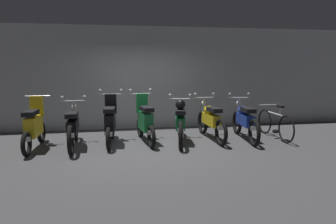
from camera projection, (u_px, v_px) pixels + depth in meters
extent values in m
plane|color=#424244|center=(148.00, 148.00, 6.89)|extent=(80.00, 80.00, 0.00)
cube|color=#9EA0A3|center=(139.00, 78.00, 8.96)|extent=(16.00, 0.30, 3.00)
torus|color=black|center=(41.00, 132.00, 7.30)|extent=(0.10, 0.53, 0.53)
torus|color=black|center=(26.00, 144.00, 6.18)|extent=(0.10, 0.53, 0.53)
cube|color=gold|center=(34.00, 126.00, 6.70)|extent=(0.24, 0.74, 0.44)
cube|color=gold|center=(37.00, 106.00, 6.97)|extent=(0.28, 0.13, 0.48)
cube|color=black|center=(30.00, 113.00, 6.49)|extent=(0.25, 0.53, 0.10)
cylinder|color=#B7BABF|center=(38.00, 96.00, 7.07)|extent=(0.56, 0.05, 0.04)
cylinder|color=#B7BABF|center=(40.00, 115.00, 7.19)|extent=(0.06, 0.15, 0.85)
sphere|color=silver|center=(39.00, 102.00, 7.14)|extent=(0.12, 0.12, 0.12)
cube|color=white|center=(26.00, 139.00, 6.18)|extent=(0.16, 0.02, 0.10)
torus|color=black|center=(75.00, 128.00, 7.50)|extent=(0.12, 0.65, 0.65)
torus|color=black|center=(70.00, 140.00, 6.25)|extent=(0.12, 0.65, 0.65)
cube|color=black|center=(73.00, 126.00, 6.85)|extent=(0.26, 0.84, 0.28)
ellipsoid|color=black|center=(73.00, 115.00, 6.96)|extent=(0.28, 0.45, 0.22)
cube|color=black|center=(71.00, 115.00, 6.63)|extent=(0.27, 0.53, 0.10)
cylinder|color=#B7BABF|center=(74.00, 101.00, 7.30)|extent=(0.56, 0.06, 0.04)
sphere|color=#B7BABF|center=(62.00, 97.00, 7.22)|extent=(0.07, 0.07, 0.07)
sphere|color=#B7BABF|center=(85.00, 97.00, 7.34)|extent=(0.07, 0.07, 0.07)
cylinder|color=#B7BABF|center=(75.00, 116.00, 7.40)|extent=(0.06, 0.16, 0.65)
sphere|color=silver|center=(74.00, 107.00, 7.37)|extent=(0.12, 0.12, 0.12)
cube|color=white|center=(70.00, 136.00, 6.26)|extent=(0.16, 0.02, 0.10)
torus|color=black|center=(112.00, 128.00, 7.75)|extent=(0.12, 0.53, 0.53)
torus|color=black|center=(109.00, 139.00, 6.62)|extent=(0.12, 0.53, 0.53)
cube|color=black|center=(110.00, 122.00, 7.15)|extent=(0.26, 0.75, 0.44)
cube|color=black|center=(111.00, 104.00, 7.42)|extent=(0.29, 0.14, 0.48)
cube|color=black|center=(109.00, 110.00, 6.94)|extent=(0.27, 0.53, 0.10)
cylinder|color=#B7BABF|center=(111.00, 94.00, 7.52)|extent=(0.56, 0.07, 0.04)
sphere|color=#B7BABF|center=(100.00, 90.00, 7.48)|extent=(0.07, 0.07, 0.07)
sphere|color=#B7BABF|center=(121.00, 90.00, 7.54)|extent=(0.07, 0.07, 0.07)
cylinder|color=#B7BABF|center=(112.00, 113.00, 7.64)|extent=(0.06, 0.15, 0.85)
sphere|color=silver|center=(111.00, 100.00, 7.59)|extent=(0.12, 0.12, 0.12)
cube|color=white|center=(109.00, 134.00, 6.63)|extent=(0.16, 0.02, 0.10)
torus|color=black|center=(140.00, 127.00, 7.88)|extent=(0.16, 0.54, 0.53)
torus|color=black|center=(151.00, 137.00, 6.80)|extent=(0.16, 0.54, 0.53)
cube|color=#197238|center=(145.00, 121.00, 7.30)|extent=(0.32, 0.76, 0.44)
cube|color=#197238|center=(142.00, 103.00, 7.56)|extent=(0.29, 0.16, 0.48)
cube|color=black|center=(147.00, 109.00, 7.10)|extent=(0.31, 0.55, 0.10)
cylinder|color=#B7BABF|center=(141.00, 94.00, 7.66)|extent=(0.56, 0.11, 0.04)
sphere|color=#B7BABF|center=(130.00, 90.00, 7.56)|extent=(0.07, 0.07, 0.07)
sphere|color=#B7BABF|center=(150.00, 90.00, 7.72)|extent=(0.07, 0.07, 0.07)
cylinder|color=#B7BABF|center=(140.00, 112.00, 7.77)|extent=(0.08, 0.15, 0.85)
sphere|color=silver|center=(140.00, 99.00, 7.72)|extent=(0.12, 0.12, 0.12)
cube|color=white|center=(151.00, 133.00, 6.81)|extent=(0.16, 0.03, 0.10)
torus|color=black|center=(180.00, 124.00, 7.98)|extent=(0.22, 0.66, 0.65)
torus|color=black|center=(181.00, 135.00, 6.70)|extent=(0.22, 0.66, 0.65)
cube|color=#197238|center=(180.00, 122.00, 7.31)|extent=(0.38, 0.86, 0.28)
ellipsoid|color=#197238|center=(180.00, 112.00, 7.43)|extent=(0.34, 0.48, 0.22)
cube|color=black|center=(180.00, 112.00, 7.09)|extent=(0.34, 0.56, 0.10)
cylinder|color=#B7BABF|center=(180.00, 99.00, 7.77)|extent=(0.56, 0.14, 0.04)
sphere|color=#B7BABF|center=(170.00, 95.00, 7.76)|extent=(0.07, 0.07, 0.07)
sphere|color=#B7BABF|center=(190.00, 95.00, 7.75)|extent=(0.07, 0.07, 0.07)
cylinder|color=#B7BABF|center=(180.00, 113.00, 7.88)|extent=(0.09, 0.17, 0.65)
sphere|color=silver|center=(180.00, 104.00, 7.85)|extent=(0.12, 0.12, 0.12)
cube|color=white|center=(181.00, 131.00, 6.71)|extent=(0.16, 0.04, 0.10)
sphere|color=black|center=(180.00, 104.00, 7.06)|extent=(0.24, 0.24, 0.24)
torus|color=black|center=(203.00, 122.00, 8.26)|extent=(0.12, 0.65, 0.65)
torus|color=black|center=(221.00, 132.00, 7.00)|extent=(0.12, 0.65, 0.65)
cube|color=gold|center=(211.00, 120.00, 7.60)|extent=(0.26, 0.84, 0.28)
ellipsoid|color=gold|center=(209.00, 110.00, 7.72)|extent=(0.28, 0.45, 0.22)
cube|color=black|center=(214.00, 110.00, 7.38)|extent=(0.27, 0.53, 0.10)
cylinder|color=#B7BABF|center=(204.00, 98.00, 8.05)|extent=(0.56, 0.06, 0.04)
sphere|color=#B7BABF|center=(195.00, 94.00, 7.98)|extent=(0.07, 0.07, 0.07)
sphere|color=#B7BABF|center=(214.00, 94.00, 8.09)|extent=(0.07, 0.07, 0.07)
cylinder|color=#B7BABF|center=(203.00, 111.00, 8.16)|extent=(0.06, 0.16, 0.65)
sphere|color=silver|center=(204.00, 103.00, 8.12)|extent=(0.12, 0.12, 0.12)
cube|color=white|center=(221.00, 128.00, 7.01)|extent=(0.16, 0.02, 0.10)
torus|color=black|center=(237.00, 122.00, 8.25)|extent=(0.15, 0.66, 0.65)
torus|color=black|center=(254.00, 133.00, 6.97)|extent=(0.15, 0.66, 0.65)
cube|color=#1E389E|center=(245.00, 120.00, 7.58)|extent=(0.30, 0.85, 0.28)
ellipsoid|color=#1E389E|center=(243.00, 110.00, 7.70)|extent=(0.30, 0.46, 0.22)
cube|color=black|center=(248.00, 110.00, 7.36)|extent=(0.29, 0.54, 0.10)
cylinder|color=#B7BABF|center=(239.00, 98.00, 8.04)|extent=(0.56, 0.09, 0.04)
sphere|color=#B7BABF|center=(230.00, 94.00, 8.01)|extent=(0.07, 0.07, 0.07)
sphere|color=#B7BABF|center=(249.00, 94.00, 8.05)|extent=(0.07, 0.07, 0.07)
cylinder|color=#B7BABF|center=(238.00, 111.00, 8.15)|extent=(0.07, 0.16, 0.65)
sphere|color=silver|center=(238.00, 103.00, 8.12)|extent=(0.12, 0.12, 0.12)
cube|color=white|center=(254.00, 128.00, 6.98)|extent=(0.16, 0.03, 0.10)
torus|color=black|center=(265.00, 121.00, 8.28)|extent=(0.05, 0.68, 0.68)
torus|color=black|center=(286.00, 129.00, 7.26)|extent=(0.05, 0.68, 0.68)
cylinder|color=silver|center=(275.00, 114.00, 7.72)|extent=(0.05, 0.68, 0.04)
cylinder|color=silver|center=(280.00, 111.00, 7.51)|extent=(0.03, 0.03, 0.22)
cube|color=black|center=(280.00, 106.00, 7.49)|extent=(0.10, 0.22, 0.05)
cylinder|color=#B7BABF|center=(268.00, 105.00, 8.08)|extent=(0.50, 0.04, 0.03)
cylinder|color=black|center=(275.00, 131.00, 7.74)|extent=(0.12, 0.10, 0.10)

